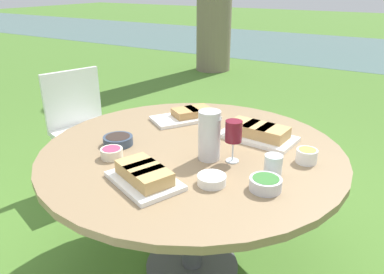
# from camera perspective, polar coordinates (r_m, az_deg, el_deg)

# --- Properties ---
(ground_plane) EXTENTS (40.00, 40.00, 0.00)m
(ground_plane) POSITION_cam_1_polar(r_m,az_deg,el_deg) (2.24, 0.00, -19.01)
(ground_plane) COLOR #4C7A2D
(river_strip) EXTENTS (40.00, 4.63, 0.01)m
(river_strip) POSITION_cam_1_polar(r_m,az_deg,el_deg) (9.59, 26.17, 11.55)
(river_strip) COLOR #4C706B
(river_strip) RESTS_ON ground_plane
(dining_table) EXTENTS (1.48, 1.48, 0.73)m
(dining_table) POSITION_cam_1_polar(r_m,az_deg,el_deg) (1.88, 0.00, -4.18)
(dining_table) COLOR #4C4C51
(dining_table) RESTS_ON ground_plane
(chair_near_left) EXTENTS (0.53, 0.55, 0.89)m
(chair_near_left) POSITION_cam_1_polar(r_m,az_deg,el_deg) (2.91, -16.47, 2.32)
(chair_near_left) COLOR white
(chair_near_left) RESTS_ON ground_plane
(water_pitcher) EXTENTS (0.11, 0.10, 0.23)m
(water_pitcher) POSITION_cam_1_polar(r_m,az_deg,el_deg) (1.69, 2.66, 0.27)
(water_pitcher) COLOR silver
(water_pitcher) RESTS_ON dining_table
(wine_glass) EXTENTS (0.08, 0.08, 0.20)m
(wine_glass) POSITION_cam_1_polar(r_m,az_deg,el_deg) (1.66, 6.35, 0.68)
(wine_glass) COLOR silver
(wine_glass) RESTS_ON dining_table
(platter_bread_main) EXTENTS (0.37, 0.31, 0.08)m
(platter_bread_main) POSITION_cam_1_polar(r_m,az_deg,el_deg) (1.53, -7.30, -5.85)
(platter_bread_main) COLOR white
(platter_bread_main) RESTS_ON dining_table
(platter_charcuterie) EXTENTS (0.38, 0.43, 0.06)m
(platter_charcuterie) POSITION_cam_1_polar(r_m,az_deg,el_deg) (2.22, -0.50, 3.39)
(platter_charcuterie) COLOR white
(platter_charcuterie) RESTS_ON dining_table
(platter_sandwich_side) EXTENTS (0.40, 0.25, 0.08)m
(platter_sandwich_side) POSITION_cam_1_polar(r_m,az_deg,el_deg) (1.96, 9.97, 0.70)
(platter_sandwich_side) COLOR white
(platter_sandwich_side) RESTS_ON dining_table
(bowl_fries) EXTENTS (0.09, 0.09, 0.06)m
(bowl_fries) POSITION_cam_1_polar(r_m,az_deg,el_deg) (1.76, 17.08, -2.66)
(bowl_fries) COLOR white
(bowl_fries) RESTS_ON dining_table
(bowl_salad) EXTENTS (0.13, 0.13, 0.05)m
(bowl_salad) POSITION_cam_1_polar(r_m,az_deg,el_deg) (1.50, 11.14, -6.92)
(bowl_salad) COLOR silver
(bowl_salad) RESTS_ON dining_table
(bowl_olives) EXTENTS (0.15, 0.15, 0.05)m
(bowl_olives) POSITION_cam_1_polar(r_m,az_deg,el_deg) (1.91, -11.20, -0.45)
(bowl_olives) COLOR #334256
(bowl_olives) RESTS_ON dining_table
(bowl_dip_red) EXTENTS (0.10, 0.10, 0.05)m
(bowl_dip_red) POSITION_cam_1_polar(r_m,az_deg,el_deg) (1.77, -12.14, -2.33)
(bowl_dip_red) COLOR beige
(bowl_dip_red) RESTS_ON dining_table
(bowl_dip_cream) EXTENTS (0.12, 0.12, 0.04)m
(bowl_dip_cream) POSITION_cam_1_polar(r_m,az_deg,el_deg) (1.52, 3.02, -6.44)
(bowl_dip_cream) COLOR white
(bowl_dip_cream) RESTS_ON dining_table
(cup_water_near) EXTENTS (0.08, 0.08, 0.09)m
(cup_water_near) POSITION_cam_1_polar(r_m,az_deg,el_deg) (1.62, 12.27, -4.18)
(cup_water_near) COLOR silver
(cup_water_near) RESTS_ON dining_table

